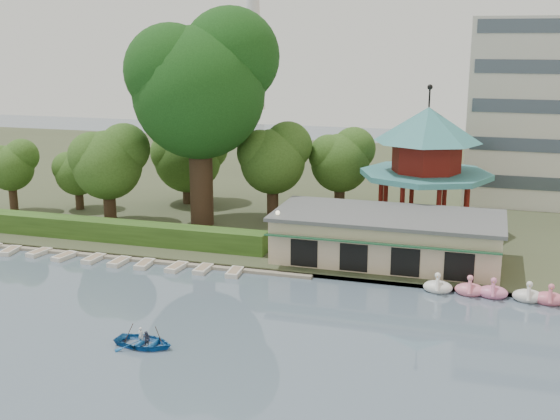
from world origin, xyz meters
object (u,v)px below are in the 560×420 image
at_px(boathouse, 387,237).
at_px(big_tree, 201,81).
at_px(dock, 121,256).
at_px(pavilion, 426,157).
at_px(rowboat_with_passengers, 144,338).

distance_m(boathouse, big_tree, 23.13).
distance_m(dock, big_tree, 18.21).
xyz_separation_m(dock, boathouse, (22.00, 4.77, 2.25)).
bearing_deg(dock, boathouse, 12.24).
height_order(pavilion, rowboat_with_passengers, pavilion).
xyz_separation_m(dock, pavilion, (24.00, 14.80, 7.36)).
relative_size(dock, boathouse, 1.83).
relative_size(dock, pavilion, 2.52).
bearing_deg(pavilion, boathouse, -101.28).
bearing_deg(rowboat_with_passengers, dock, 123.62).
bearing_deg(pavilion, big_tree, -169.67).
distance_m(boathouse, rowboat_with_passengers, 23.41).
bearing_deg(big_tree, pavilion, 10.33).
height_order(dock, boathouse, boathouse).
relative_size(dock, rowboat_with_passengers, 6.32).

